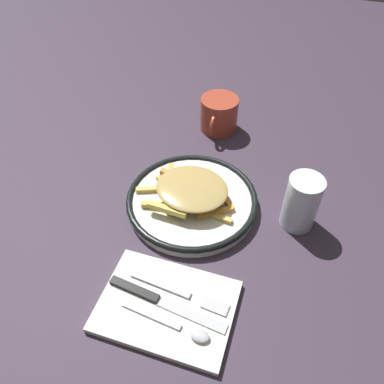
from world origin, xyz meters
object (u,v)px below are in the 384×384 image
Objects in this scene: fries_heap at (191,191)px; spoon at (180,327)px; napkin at (167,306)px; fork at (179,292)px; plate at (192,201)px; knife at (156,299)px; coffee_mug at (219,114)px; water_glass at (301,202)px.

spoon is at bearing 14.52° from fries_heap.
fries_heap is at bearing -171.73° from napkin.
fries_heap is at bearing -167.42° from fork.
plate is 1.27× the size of knife.
napkin is at bearing 5.57° from coffee_mug.
water_glass is 0.96× the size of coffee_mug.
fork is at bearing 7.32° from coffee_mug.
water_glass reaches higher than knife.
plate is at bearing 72.58° from fries_heap.
fork is at bearing -158.98° from spoon.
coffee_mug is (-0.27, -0.02, 0.00)m from fries_heap.
water_glass is at bearing 141.67° from knife.
napkin is 1.43× the size of spoon.
fork is (0.20, 0.04, 0.00)m from plate.
fork is 0.04m from knife.
fork is 0.84× the size of knife.
fries_heap reaches higher than napkin.
knife is 0.32m from water_glass.
napkin is 1.84× the size of coffee_mug.
fries_heap reaches higher than spoon.
coffee_mug is at bearing -137.83° from water_glass.
spoon reaches higher than knife.
coffee_mug reaches higher than knife.
coffee_mug is at bearing -176.76° from fries_heap.
spoon is at bearing 57.45° from knife.
fries_heap is at bearing -107.42° from plate.
plate is 0.21m from fork.
water_glass is at bearing 143.51° from fork.
water_glass reaches higher than plate.
plate is at bearing -168.11° from fork.
water_glass is (-0.02, 0.21, 0.04)m from plate.
knife is at bearing -38.33° from water_glass.
water_glass reaches higher than spoon.
spoon is 1.28× the size of coffee_mug.
napkin is 0.51m from coffee_mug.
fries_heap is 0.21m from water_glass.
spoon is (0.26, 0.07, -0.02)m from fries_heap.
knife is at bearing -51.57° from fork.
fries_heap is 1.85× the size of water_glass.
spoon is at bearing 8.89° from coffee_mug.
plate is at bearing -176.95° from knife.
spoon is (0.06, 0.02, 0.00)m from fork.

